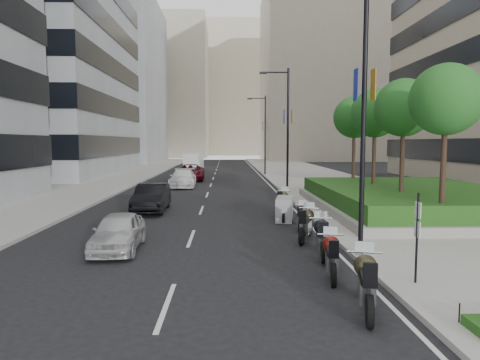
{
  "coord_description": "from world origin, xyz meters",
  "views": [
    {
      "loc": [
        -0.09,
        -12.65,
        3.78
      ],
      "look_at": [
        0.54,
        7.42,
        2.0
      ],
      "focal_mm": 32.0,
      "sensor_mm": 36.0,
      "label": 1
    }
  ],
  "objects_px": {
    "motorcycle_2": "(322,237)",
    "motorcycle_5": "(285,209)",
    "motorcycle_1": "(331,256)",
    "car_b": "(152,198)",
    "parking_sign": "(417,233)",
    "motorcycle_4": "(301,217)",
    "motorcycle_6": "(283,202)",
    "motorcycle_3": "(306,224)",
    "car_d": "(190,172)",
    "delivery_van": "(194,162)",
    "motorcycle_0": "(366,282)",
    "car_c": "(183,178)",
    "lamp_post_1": "(286,124)",
    "lamp_post_2": "(264,131)",
    "car_a": "(118,232)",
    "lamp_post_0": "(359,102)"
  },
  "relations": [
    {
      "from": "motorcycle_0",
      "to": "motorcycle_6",
      "type": "bearing_deg",
      "value": 13.81
    },
    {
      "from": "motorcycle_6",
      "to": "lamp_post_1",
      "type": "bearing_deg",
      "value": 9.91
    },
    {
      "from": "motorcycle_0",
      "to": "motorcycle_3",
      "type": "height_order",
      "value": "motorcycle_0"
    },
    {
      "from": "motorcycle_1",
      "to": "motorcycle_2",
      "type": "bearing_deg",
      "value": 4.09
    },
    {
      "from": "motorcycle_6",
      "to": "car_d",
      "type": "distance_m",
      "value": 20.92
    },
    {
      "from": "motorcycle_5",
      "to": "car_b",
      "type": "bearing_deg",
      "value": 76.8
    },
    {
      "from": "parking_sign",
      "to": "car_c",
      "type": "relative_size",
      "value": 0.48
    },
    {
      "from": "parking_sign",
      "to": "motorcycle_0",
      "type": "xyz_separation_m",
      "value": [
        -1.76,
        -1.4,
        -0.8
      ]
    },
    {
      "from": "motorcycle_1",
      "to": "car_b",
      "type": "relative_size",
      "value": 0.49
    },
    {
      "from": "lamp_post_0",
      "to": "lamp_post_2",
      "type": "height_order",
      "value": "same"
    },
    {
      "from": "motorcycle_5",
      "to": "car_a",
      "type": "height_order",
      "value": "car_a"
    },
    {
      "from": "motorcycle_4",
      "to": "motorcycle_6",
      "type": "distance_m",
      "value": 4.1
    },
    {
      "from": "motorcycle_1",
      "to": "motorcycle_5",
      "type": "relative_size",
      "value": 1.13
    },
    {
      "from": "motorcycle_6",
      "to": "car_c",
      "type": "height_order",
      "value": "car_c"
    },
    {
      "from": "motorcycle_4",
      "to": "car_b",
      "type": "xyz_separation_m",
      "value": [
        -7.37,
        4.98,
        0.21
      ]
    },
    {
      "from": "lamp_post_0",
      "to": "parking_sign",
      "type": "height_order",
      "value": "lamp_post_0"
    },
    {
      "from": "motorcycle_3",
      "to": "car_d",
      "type": "xyz_separation_m",
      "value": [
        -6.68,
        26.09,
        0.16
      ]
    },
    {
      "from": "lamp_post_0",
      "to": "car_c",
      "type": "distance_m",
      "value": 24.13
    },
    {
      "from": "motorcycle_2",
      "to": "delivery_van",
      "type": "height_order",
      "value": "delivery_van"
    },
    {
      "from": "lamp_post_1",
      "to": "lamp_post_2",
      "type": "xyz_separation_m",
      "value": [
        0.0,
        18.0,
        0.0
      ]
    },
    {
      "from": "car_a",
      "to": "motorcycle_5",
      "type": "bearing_deg",
      "value": 36.66
    },
    {
      "from": "motorcycle_4",
      "to": "motorcycle_6",
      "type": "xyz_separation_m",
      "value": [
        -0.28,
        4.09,
        0.08
      ]
    },
    {
      "from": "car_b",
      "to": "parking_sign",
      "type": "bearing_deg",
      "value": -55.28
    },
    {
      "from": "motorcycle_0",
      "to": "motorcycle_1",
      "type": "distance_m",
      "value": 2.42
    },
    {
      "from": "motorcycle_0",
      "to": "motorcycle_3",
      "type": "relative_size",
      "value": 1.06
    },
    {
      "from": "car_b",
      "to": "car_d",
      "type": "relative_size",
      "value": 0.8
    },
    {
      "from": "parking_sign",
      "to": "motorcycle_3",
      "type": "height_order",
      "value": "parking_sign"
    },
    {
      "from": "motorcycle_0",
      "to": "car_d",
      "type": "height_order",
      "value": "car_d"
    },
    {
      "from": "car_d",
      "to": "delivery_van",
      "type": "distance_m",
      "value": 15.39
    },
    {
      "from": "motorcycle_1",
      "to": "car_b",
      "type": "height_order",
      "value": "car_b"
    },
    {
      "from": "car_c",
      "to": "motorcycle_5",
      "type": "bearing_deg",
      "value": -69.23
    },
    {
      "from": "motorcycle_4",
      "to": "motorcycle_5",
      "type": "xyz_separation_m",
      "value": [
        -0.48,
        1.94,
        0.03
      ]
    },
    {
      "from": "car_b",
      "to": "car_c",
      "type": "xyz_separation_m",
      "value": [
        0.41,
        12.71,
        -0.0
      ]
    },
    {
      "from": "motorcycle_2",
      "to": "motorcycle_5",
      "type": "bearing_deg",
      "value": 11.8
    },
    {
      "from": "car_d",
      "to": "delivery_van",
      "type": "xyz_separation_m",
      "value": [
        -0.85,
        15.37,
        0.26
      ]
    },
    {
      "from": "car_b",
      "to": "car_c",
      "type": "height_order",
      "value": "car_b"
    },
    {
      "from": "parking_sign",
      "to": "car_a",
      "type": "bearing_deg",
      "value": 154.0
    },
    {
      "from": "lamp_post_2",
      "to": "delivery_van",
      "type": "xyz_separation_m",
      "value": [
        -8.69,
        9.01,
        -4.01
      ]
    },
    {
      "from": "car_a",
      "to": "car_d",
      "type": "height_order",
      "value": "car_d"
    },
    {
      "from": "lamp_post_1",
      "to": "motorcycle_6",
      "type": "height_order",
      "value": "lamp_post_1"
    },
    {
      "from": "motorcycle_6",
      "to": "car_b",
      "type": "height_order",
      "value": "car_b"
    },
    {
      "from": "car_d",
      "to": "car_a",
      "type": "bearing_deg",
      "value": -91.57
    },
    {
      "from": "car_c",
      "to": "delivery_van",
      "type": "height_order",
      "value": "delivery_van"
    },
    {
      "from": "parking_sign",
      "to": "motorcycle_5",
      "type": "distance_m",
      "value": 9.9
    },
    {
      "from": "motorcycle_5",
      "to": "motorcycle_6",
      "type": "height_order",
      "value": "motorcycle_6"
    },
    {
      "from": "delivery_van",
      "to": "motorcycle_6",
      "type": "bearing_deg",
      "value": -74.1
    },
    {
      "from": "car_b",
      "to": "car_d",
      "type": "bearing_deg",
      "value": 87.87
    },
    {
      "from": "motorcycle_1",
      "to": "motorcycle_2",
      "type": "relative_size",
      "value": 0.94
    },
    {
      "from": "car_b",
      "to": "motorcycle_5",
      "type": "bearing_deg",
      "value": -24.44
    },
    {
      "from": "lamp_post_2",
      "to": "motorcycle_3",
      "type": "relative_size",
      "value": 3.94
    }
  ]
}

